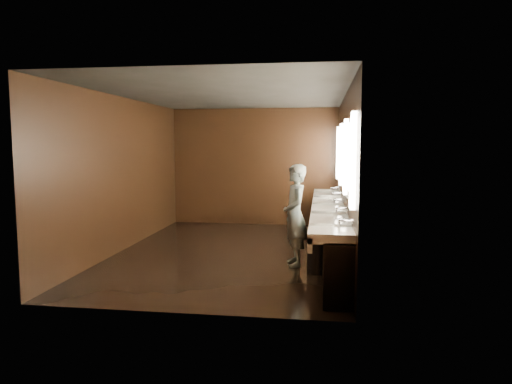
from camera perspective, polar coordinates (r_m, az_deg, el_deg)
floor at (r=8.31m, az=-3.21°, el=-7.55°), size 6.00×6.00×0.00m
ceiling at (r=8.12m, az=-3.33°, el=12.04°), size 4.00×6.00×0.02m
wall_back at (r=11.05m, az=-0.20°, el=3.17°), size 4.00×0.02×2.80m
wall_front at (r=5.20m, az=-9.79°, el=-0.10°), size 4.00×0.02×2.80m
wall_left at (r=8.71m, az=-16.29°, el=2.18°), size 0.02×6.00×2.80m
wall_right at (r=7.95m, az=11.02°, el=1.96°), size 0.02×6.00×2.80m
sink_counter at (r=8.05m, az=9.42°, el=-4.45°), size 0.55×5.40×1.01m
mirror_band at (r=7.93m, az=10.93°, el=4.49°), size 0.06×5.03×1.15m
person at (r=7.33m, az=4.91°, el=-2.90°), size 0.53×0.67×1.63m
trash_bin at (r=7.07m, az=7.80°, el=-7.83°), size 0.39×0.39×0.53m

